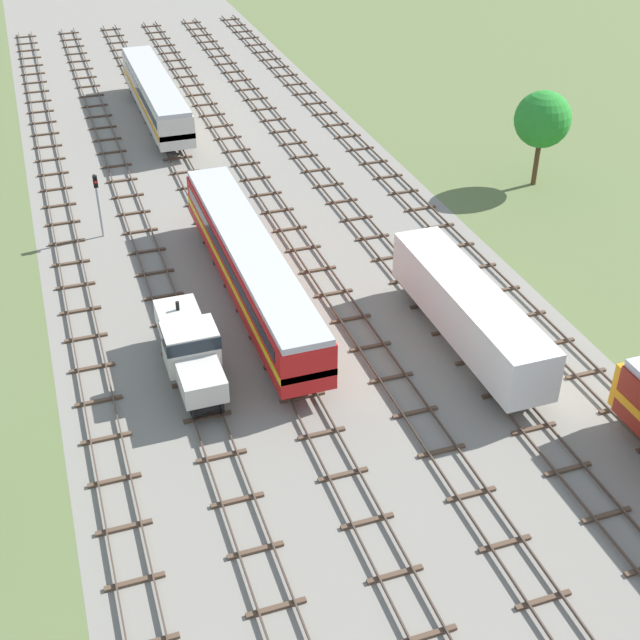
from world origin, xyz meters
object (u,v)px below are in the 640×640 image
at_px(passenger_coach_centre_left_midfar, 250,264).
at_px(signal_post_nearest, 98,197).
at_px(freight_boxcar_centre_right_near, 468,310).
at_px(shunter_loco_left_mid, 190,346).
at_px(diesel_railcar_centre_left_far, 155,94).

xyz_separation_m(passenger_coach_centre_left_midfar, signal_post_nearest, (-7.39, 11.40, 0.35)).
height_order(freight_boxcar_centre_right_near, passenger_coach_centre_left_midfar, passenger_coach_centre_left_midfar).
height_order(freight_boxcar_centre_right_near, shunter_loco_left_mid, freight_boxcar_centre_right_near).
height_order(passenger_coach_centre_left_midfar, diesel_railcar_centre_left_far, same).
xyz_separation_m(passenger_coach_centre_left_midfar, diesel_railcar_centre_left_far, (-0.00, 32.19, -0.02)).
xyz_separation_m(shunter_loco_left_mid, passenger_coach_centre_left_midfar, (4.93, 6.30, 0.60)).
distance_m(diesel_railcar_centre_left_far, signal_post_nearest, 22.07).
height_order(passenger_coach_centre_left_midfar, signal_post_nearest, signal_post_nearest).
xyz_separation_m(shunter_loco_left_mid, diesel_railcar_centre_left_far, (4.93, 38.49, 0.59)).
relative_size(freight_boxcar_centre_right_near, shunter_loco_left_mid, 1.65).
xyz_separation_m(freight_boxcar_centre_right_near, passenger_coach_centre_left_midfar, (-9.86, 8.43, 0.16)).
bearing_deg(freight_boxcar_centre_right_near, signal_post_nearest, 131.02).
relative_size(freight_boxcar_centre_right_near, diesel_railcar_centre_left_far, 0.68).
height_order(diesel_railcar_centre_left_far, signal_post_nearest, signal_post_nearest).
bearing_deg(signal_post_nearest, freight_boxcar_centre_right_near, -48.98).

